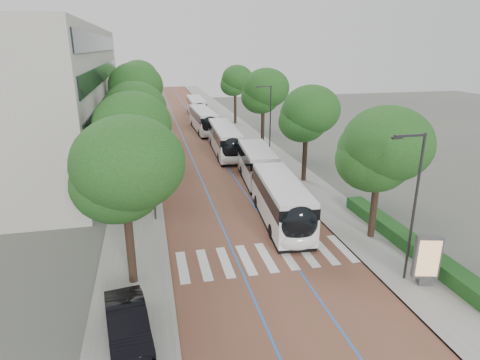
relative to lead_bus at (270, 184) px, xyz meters
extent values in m
plane|color=#51544C|center=(-2.93, -9.37, -1.63)|extent=(160.00, 160.00, 0.00)
cube|color=brown|center=(-2.93, 30.63, -1.62)|extent=(11.00, 140.00, 0.02)
cube|color=gray|center=(-10.43, 30.63, -1.57)|extent=(4.00, 140.00, 0.12)
cube|color=gray|center=(4.57, 30.63, -1.57)|extent=(4.00, 140.00, 0.12)
cube|color=gray|center=(-8.53, 30.63, -1.57)|extent=(0.20, 140.00, 0.14)
cube|color=gray|center=(2.67, 30.63, -1.57)|extent=(0.20, 140.00, 0.14)
cube|color=silver|center=(-7.73, -8.37, -1.60)|extent=(0.55, 3.60, 0.01)
cube|color=silver|center=(-6.48, -8.37, -1.60)|extent=(0.55, 3.60, 0.01)
cube|color=silver|center=(-5.23, -8.37, -1.60)|extent=(0.55, 3.60, 0.01)
cube|color=silver|center=(-3.98, -8.37, -1.60)|extent=(0.55, 3.60, 0.01)
cube|color=silver|center=(-2.73, -8.37, -1.60)|extent=(0.55, 3.60, 0.01)
cube|color=silver|center=(-1.48, -8.37, -1.60)|extent=(0.55, 3.60, 0.01)
cube|color=silver|center=(-0.23, -8.37, -1.60)|extent=(0.55, 3.60, 0.01)
cube|color=silver|center=(1.02, -8.37, -1.60)|extent=(0.55, 3.60, 0.01)
cube|color=silver|center=(2.27, -8.37, -1.60)|extent=(0.55, 3.60, 0.01)
cube|color=blue|center=(-4.53, 30.63, -1.60)|extent=(0.12, 126.00, 0.01)
cube|color=blue|center=(-1.33, 30.63, -1.60)|extent=(0.12, 126.00, 0.01)
cube|color=#9E9A92|center=(-22.43, 18.63, 5.37)|extent=(18.00, 40.00, 14.00)
cube|color=black|center=(-13.38, 18.63, 1.37)|extent=(0.12, 38.00, 1.60)
cube|color=black|center=(-13.38, 18.63, 4.57)|extent=(0.12, 38.00, 1.60)
cube|color=black|center=(-13.38, 18.63, 7.77)|extent=(0.12, 38.00, 1.60)
cube|color=black|center=(-13.38, 18.63, 10.77)|extent=(0.12, 38.00, 1.60)
cube|color=#184619|center=(6.17, -9.37, -1.11)|extent=(1.20, 14.00, 0.80)
cylinder|color=#2E2F31|center=(3.87, -12.37, 2.49)|extent=(0.14, 0.14, 8.00)
cube|color=#2E2F31|center=(3.07, -12.37, 6.39)|extent=(1.70, 0.12, 0.12)
cube|color=#2E2F31|center=(2.37, -12.37, 6.31)|extent=(0.50, 0.20, 0.10)
cylinder|color=#2E2F31|center=(3.87, 12.63, 2.49)|extent=(0.14, 0.14, 8.00)
cube|color=#2E2F31|center=(3.07, 12.63, 6.39)|extent=(1.70, 0.12, 0.12)
cube|color=#2E2F31|center=(2.37, 12.63, 6.31)|extent=(0.50, 0.20, 0.10)
cylinder|color=#2E2F31|center=(-9.03, -1.37, 2.49)|extent=(0.14, 0.14, 8.00)
cylinder|color=black|center=(-10.43, -9.37, 0.54)|extent=(0.44, 0.44, 4.34)
ellipsoid|color=#1C4E19|center=(-10.43, -9.37, 4.49)|extent=(5.48, 5.48, 4.66)
cylinder|color=black|center=(-10.43, -0.37, 0.63)|extent=(0.44, 0.44, 4.51)
ellipsoid|color=#1C4E19|center=(-10.43, -0.37, 4.73)|extent=(5.35, 5.35, 4.55)
cylinder|color=black|center=(-10.43, 8.63, 0.57)|extent=(0.44, 0.44, 4.40)
ellipsoid|color=#1C4E19|center=(-10.43, 8.63, 4.57)|extent=(5.58, 5.58, 4.74)
cylinder|color=black|center=(-10.43, 18.63, 0.95)|extent=(0.44, 0.44, 5.16)
ellipsoid|color=#1C4E19|center=(-10.43, 18.63, 5.64)|extent=(6.04, 6.04, 5.14)
cylinder|color=black|center=(-10.43, 30.63, 0.55)|extent=(0.44, 0.44, 4.37)
ellipsoid|color=#1C4E19|center=(-10.43, 30.63, 4.52)|extent=(6.11, 6.11, 5.19)
cylinder|color=black|center=(-10.43, 45.63, 0.67)|extent=(0.44, 0.44, 4.60)
ellipsoid|color=#1C4E19|center=(-10.43, 45.63, 4.86)|extent=(6.49, 6.49, 5.51)
cylinder|color=black|center=(4.77, -7.37, 0.43)|extent=(0.44, 0.44, 4.11)
ellipsoid|color=#1C4E19|center=(4.77, -7.37, 4.17)|extent=(5.51, 5.51, 4.68)
cylinder|color=black|center=(4.77, 4.63, 0.54)|extent=(0.44, 0.44, 4.34)
ellipsoid|color=#1C4E19|center=(4.77, 4.63, 4.49)|extent=(5.15, 5.15, 4.38)
cylinder|color=black|center=(4.77, 18.63, 0.74)|extent=(0.44, 0.44, 4.73)
ellipsoid|color=#1C4E19|center=(4.77, 18.63, 5.04)|extent=(5.59, 5.59, 4.76)
cylinder|color=black|center=(4.77, 34.63, 0.75)|extent=(0.44, 0.44, 4.75)
ellipsoid|color=#1C4E19|center=(4.77, 34.63, 5.06)|extent=(4.81, 4.81, 4.09)
cylinder|color=black|center=(0.11, 1.30, 0.15)|extent=(2.37, 1.09, 2.30)
cube|color=white|center=(-0.33, -3.82, -0.37)|extent=(3.29, 9.54, 1.82)
cube|color=black|center=(-0.33, -3.82, 0.77)|extent=(3.31, 9.36, 0.97)
cube|color=silver|center=(-0.33, -3.82, 1.42)|extent=(3.22, 9.35, 0.31)
cube|color=black|center=(-0.33, -3.82, -1.45)|extent=(3.21, 9.16, 0.35)
cube|color=white|center=(0.48, 5.60, -0.37)|extent=(3.15, 7.92, 1.82)
cube|color=black|center=(0.48, 5.60, 0.77)|extent=(3.18, 7.77, 0.97)
cube|color=silver|center=(0.48, 5.60, 1.42)|extent=(3.09, 7.77, 0.31)
cube|color=black|center=(0.48, 5.60, -1.45)|extent=(3.07, 7.61, 0.35)
ellipsoid|color=black|center=(-0.71, -8.33, 0.38)|extent=(2.44, 1.30, 2.28)
ellipsoid|color=white|center=(-0.72, -8.38, -0.76)|extent=(2.43, 1.20, 1.14)
cylinder|color=black|center=(-1.65, -5.99, -1.13)|extent=(0.38, 1.02, 1.00)
cylinder|color=black|center=(0.61, -6.18, -1.13)|extent=(0.38, 1.02, 1.00)
cylinder|color=black|center=(-0.51, 7.36, -1.13)|extent=(0.38, 1.02, 1.00)
cylinder|color=black|center=(1.75, 7.17, -1.13)|extent=(0.38, 1.02, 1.00)
cylinder|color=black|center=(-1.19, -0.65, -1.13)|extent=(0.38, 1.02, 1.00)
cylinder|color=black|center=(1.06, -0.84, -1.13)|extent=(0.38, 1.02, 1.00)
cube|color=white|center=(-0.48, 16.50, -0.37)|extent=(3.05, 12.10, 1.82)
cube|color=black|center=(-0.48, 16.50, 0.77)|extent=(3.08, 11.86, 0.97)
cube|color=silver|center=(-0.48, 16.50, 1.42)|extent=(2.99, 11.86, 0.31)
cube|color=black|center=(-0.48, 16.50, -1.45)|extent=(2.98, 11.62, 0.35)
ellipsoid|color=black|center=(-0.75, 10.66, 0.38)|extent=(2.40, 1.21, 2.28)
ellipsoid|color=white|center=(-0.76, 10.61, -0.76)|extent=(2.39, 1.11, 1.14)
cylinder|color=black|center=(-1.78, 12.96, -1.13)|extent=(0.35, 1.01, 1.00)
cylinder|color=black|center=(0.48, 12.85, -1.13)|extent=(0.35, 1.01, 1.00)
cylinder|color=black|center=(-1.44, 20.35, -1.13)|extent=(0.35, 1.01, 1.00)
cylinder|color=black|center=(0.82, 20.25, -1.13)|extent=(0.35, 1.01, 1.00)
cube|color=white|center=(-1.10, 30.05, -0.37)|extent=(2.76, 12.05, 1.82)
cube|color=black|center=(-1.10, 30.05, 0.77)|extent=(2.80, 11.81, 0.97)
cube|color=silver|center=(-1.10, 30.05, 1.42)|extent=(2.71, 11.81, 0.31)
cube|color=black|center=(-1.10, 30.05, -1.45)|extent=(2.70, 11.57, 0.35)
ellipsoid|color=black|center=(-0.98, 24.20, 0.38)|extent=(2.37, 1.15, 2.28)
ellipsoid|color=white|center=(-0.98, 24.15, -0.76)|extent=(2.37, 1.05, 1.14)
cylinder|color=black|center=(-2.16, 26.43, -1.13)|extent=(0.32, 1.01, 1.00)
cylinder|color=black|center=(0.10, 26.48, -1.13)|extent=(0.32, 1.01, 1.00)
cylinder|color=black|center=(-2.32, 33.82, -1.13)|extent=(0.32, 1.01, 1.00)
cylinder|color=black|center=(-0.06, 33.87, -1.13)|extent=(0.32, 1.01, 1.00)
cube|color=white|center=(-0.44, 43.69, -0.37)|extent=(2.76, 12.05, 1.82)
cube|color=black|center=(-0.44, 43.69, 0.77)|extent=(2.79, 11.81, 0.97)
cube|color=silver|center=(-0.44, 43.69, 1.42)|extent=(2.70, 11.81, 0.31)
cube|color=black|center=(-0.44, 43.69, -1.45)|extent=(2.70, 11.57, 0.35)
ellipsoid|color=black|center=(-0.57, 37.84, 0.38)|extent=(2.37, 1.15, 2.28)
ellipsoid|color=white|center=(-0.57, 37.79, -0.76)|extent=(2.37, 1.05, 1.14)
cylinder|color=black|center=(-1.65, 40.11, -1.13)|extent=(0.32, 1.01, 1.00)
cylinder|color=black|center=(0.61, 40.06, -1.13)|extent=(0.32, 1.01, 1.00)
cylinder|color=black|center=(-1.49, 47.51, -1.13)|extent=(0.32, 1.01, 1.00)
cylinder|color=black|center=(0.77, 47.46, -1.13)|extent=(0.32, 1.01, 1.00)
cube|color=#59595B|center=(4.52, -13.08, -1.30)|extent=(0.72, 0.65, 0.41)
cube|color=#59595B|center=(4.52, -13.08, 0.08)|extent=(1.38, 0.69, 2.36)
cube|color=tan|center=(4.47, -13.26, 0.08)|extent=(1.09, 0.31, 2.05)
imported|color=black|center=(-10.52, -13.98, -0.73)|extent=(2.30, 4.93, 1.56)
camera|label=1|loc=(-9.06, -28.82, 10.43)|focal=30.00mm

